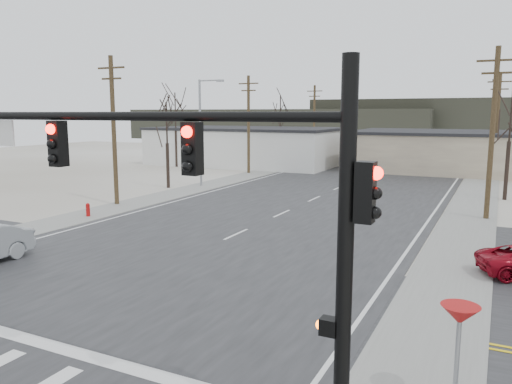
% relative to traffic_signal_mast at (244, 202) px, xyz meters
% --- Properties ---
extents(ground, '(140.00, 140.00, 0.00)m').
position_rel_traffic_signal_mast_xyz_m(ground, '(-7.89, 6.20, -4.67)').
color(ground, white).
rests_on(ground, ground).
extents(main_road, '(18.00, 110.00, 0.05)m').
position_rel_traffic_signal_mast_xyz_m(main_road, '(-7.89, 21.20, -4.65)').
color(main_road, black).
rests_on(main_road, ground).
extents(cross_road, '(90.00, 10.00, 0.04)m').
position_rel_traffic_signal_mast_xyz_m(cross_road, '(-7.89, 6.20, -4.65)').
color(cross_road, black).
rests_on(cross_road, ground).
extents(sidewalk_left, '(3.00, 90.00, 0.06)m').
position_rel_traffic_signal_mast_xyz_m(sidewalk_left, '(-18.49, 26.20, -4.64)').
color(sidewalk_left, gray).
rests_on(sidewalk_left, ground).
extents(sidewalk_right, '(3.00, 90.00, 0.06)m').
position_rel_traffic_signal_mast_xyz_m(sidewalk_right, '(2.71, 26.20, -4.64)').
color(sidewalk_right, gray).
rests_on(sidewalk_right, ground).
extents(traffic_signal_mast, '(8.95, 0.43, 7.20)m').
position_rel_traffic_signal_mast_xyz_m(traffic_signal_mast, '(0.00, 0.00, 0.00)').
color(traffic_signal_mast, black).
rests_on(traffic_signal_mast, ground).
extents(fire_hydrant, '(0.24, 0.24, 0.87)m').
position_rel_traffic_signal_mast_xyz_m(fire_hydrant, '(-18.09, 14.20, -4.22)').
color(fire_hydrant, '#A50C0C').
rests_on(fire_hydrant, ground).
extents(yield_sign, '(0.80, 0.80, 2.35)m').
position_rel_traffic_signal_mast_xyz_m(yield_sign, '(3.61, 2.70, -2.61)').
color(yield_sign, gray).
rests_on(yield_sign, ground).
extents(building_left_far, '(22.30, 12.30, 4.50)m').
position_rel_traffic_signal_mast_xyz_m(building_left_far, '(-23.89, 46.20, -2.42)').
color(building_left_far, silver).
rests_on(building_left_far, ground).
extents(building_right_far, '(26.30, 14.30, 4.30)m').
position_rel_traffic_signal_mast_xyz_m(building_right_far, '(2.11, 50.20, -2.52)').
color(building_right_far, '#C2B494').
rests_on(building_right_far, ground).
extents(upole_left_b, '(2.20, 0.30, 10.00)m').
position_rel_traffic_signal_mast_xyz_m(upole_left_b, '(-19.39, 18.20, 0.55)').
color(upole_left_b, '#4B3B23').
rests_on(upole_left_b, ground).
extents(upole_left_c, '(2.20, 0.30, 10.00)m').
position_rel_traffic_signal_mast_xyz_m(upole_left_c, '(-19.39, 38.20, 0.55)').
color(upole_left_c, '#4B3B23').
rests_on(upole_left_c, ground).
extents(upole_left_d, '(2.20, 0.30, 10.00)m').
position_rel_traffic_signal_mast_xyz_m(upole_left_d, '(-19.39, 58.20, 0.55)').
color(upole_left_d, '#4B3B23').
rests_on(upole_left_d, ground).
extents(upole_right_a, '(2.20, 0.30, 10.00)m').
position_rel_traffic_signal_mast_xyz_m(upole_right_a, '(3.61, 24.20, 0.55)').
color(upole_right_a, '#4B3B23').
rests_on(upole_right_a, ground).
extents(upole_right_b, '(2.20, 0.30, 10.00)m').
position_rel_traffic_signal_mast_xyz_m(upole_right_b, '(3.61, 46.20, 0.55)').
color(upole_right_b, '#4B3B23').
rests_on(upole_right_b, ground).
extents(streetlight_main, '(2.40, 0.25, 9.00)m').
position_rel_traffic_signal_mast_xyz_m(streetlight_main, '(-18.69, 28.20, 0.41)').
color(streetlight_main, gray).
rests_on(streetlight_main, ground).
extents(tree_left_near, '(3.30, 3.30, 7.35)m').
position_rel_traffic_signal_mast_xyz_m(tree_left_near, '(-20.89, 26.20, 0.55)').
color(tree_left_near, black).
rests_on(tree_left_near, ground).
extents(tree_right_mid, '(3.74, 3.74, 8.33)m').
position_rel_traffic_signal_mast_xyz_m(tree_right_mid, '(4.61, 32.20, 1.26)').
color(tree_right_mid, black).
rests_on(tree_right_mid, ground).
extents(tree_left_far, '(3.96, 3.96, 8.82)m').
position_rel_traffic_signal_mast_xyz_m(tree_left_far, '(-21.89, 52.20, 1.61)').
color(tree_left_far, black).
rests_on(tree_left_far, ground).
extents(tree_left_mid, '(3.96, 3.96, 8.82)m').
position_rel_traffic_signal_mast_xyz_m(tree_left_mid, '(-29.89, 40.20, 1.61)').
color(tree_left_mid, black).
rests_on(tree_left_mid, ground).
extents(hill_left, '(70.00, 18.00, 7.00)m').
position_rel_traffic_signal_mast_xyz_m(hill_left, '(-42.89, 98.20, -1.17)').
color(hill_left, '#333026').
rests_on(hill_left, ground).
extents(car_far_a, '(3.96, 6.02, 1.62)m').
position_rel_traffic_signal_mast_xyz_m(car_far_a, '(-6.07, 51.49, -3.82)').
color(car_far_a, black).
rests_on(car_far_a, main_road).
extents(car_far_b, '(2.58, 4.27, 1.36)m').
position_rel_traffic_signal_mast_xyz_m(car_far_b, '(-10.50, 52.84, -3.95)').
color(car_far_b, black).
rests_on(car_far_b, main_road).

